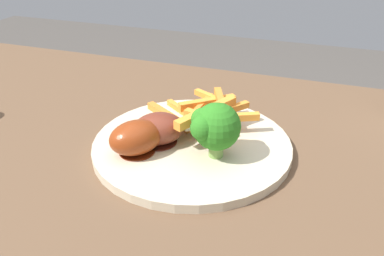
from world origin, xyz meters
name	(u,v)px	position (x,y,z in m)	size (l,w,h in m)	color
dining_table	(162,213)	(0.00, 0.00, 0.60)	(1.22, 0.64, 0.71)	brown
dinner_plate	(192,145)	(-0.04, -0.02, 0.72)	(0.26, 0.26, 0.01)	beige
broccoli_floret_front	(215,126)	(-0.08, 0.01, 0.77)	(0.06, 0.06, 0.07)	#789F4B
carrot_fries_pile	(202,113)	(-0.04, -0.06, 0.74)	(0.18, 0.14, 0.04)	orange
chicken_drumstick_near	(140,137)	(0.01, 0.03, 0.75)	(0.10, 0.12, 0.04)	#5B1D0A
chicken_drumstick_far	(161,129)	(0.00, 0.00, 0.74)	(0.11, 0.09, 0.04)	#4C1B11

